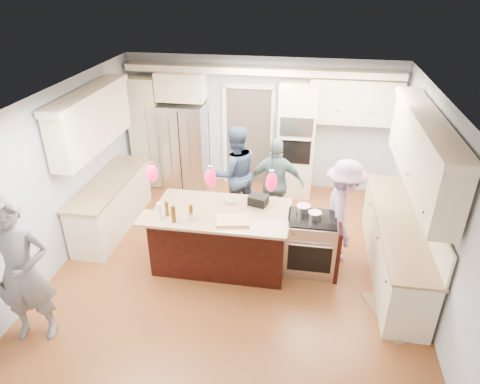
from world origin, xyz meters
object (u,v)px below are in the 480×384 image
object	(u,v)px
kitchen_island	(222,236)
person_far_left	(235,174)
refrigerator	(185,146)
island_range	(312,243)
person_bar_end	(22,272)

from	to	relation	value
kitchen_island	person_far_left	bearing A→B (deg)	91.16
refrigerator	island_range	size ratio (longest dim) A/B	1.96
person_bar_end	refrigerator	bearing A→B (deg)	66.58
person_far_left	island_range	bearing A→B (deg)	110.92
island_range	person_bar_end	distance (m)	4.01
refrigerator	person_bar_end	distance (m)	4.50
refrigerator	person_bar_end	xyz separation A→B (m)	(-0.75, -4.44, 0.10)
refrigerator	kitchen_island	world-z (taller)	refrigerator
refrigerator	person_bar_end	world-z (taller)	person_bar_end
refrigerator	island_range	xyz separation A→B (m)	(2.71, -2.49, -0.44)
island_range	kitchen_island	bearing A→B (deg)	-176.93
person_bar_end	kitchen_island	bearing A→B (deg)	28.54
person_far_left	refrigerator	bearing A→B (deg)	-67.85
island_range	person_bar_end	size ratio (longest dim) A/B	0.46
refrigerator	person_far_left	size ratio (longest dim) A/B	1.00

